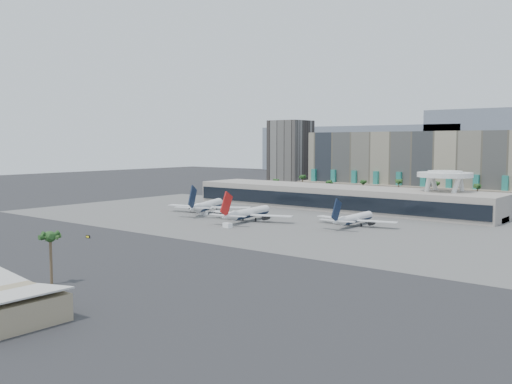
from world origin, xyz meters
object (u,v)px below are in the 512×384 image
Objects in this scene: service_vehicle_a at (204,213)px; airliner_right at (354,218)px; airliner_left at (207,205)px; taxiway_sign at (88,237)px; service_vehicle_b at (227,225)px; airliner_centre at (248,213)px.

airliner_right is at bearing 8.00° from service_vehicle_a.
airliner_left is 8.96m from service_vehicle_a.
service_vehicle_a is 1.69× the size of taxiway_sign.
service_vehicle_b is (-39.04, -37.12, -2.31)m from airliner_right.
airliner_right is 16.53× the size of taxiway_sign.
airliner_left is 50.55m from service_vehicle_b.
airliner_left is 18.53× the size of taxiway_sign.
airliner_left is 1.12× the size of airliner_right.
service_vehicle_b reaches higher than taxiway_sign.
taxiway_sign is at bearing -112.37° from airliner_centre.
airliner_right is 9.69× the size of service_vehicle_b.
airliner_left is at bearing 119.03° from service_vehicle_a.
airliner_centre is 74.69m from taxiway_sign.
service_vehicle_b is 56.82m from taxiway_sign.
service_vehicle_a is at bearing -80.58° from airliner_left.
service_vehicle_a is (-30.12, 2.37, -2.82)m from airliner_centre.
service_vehicle_a is 42.71m from service_vehicle_b.
airliner_left is 10.96× the size of service_vehicle_a.
airliner_right is (44.85, 16.38, -0.45)m from airliner_centre.
airliner_right is at bearing 53.84° from taxiway_sign.
airliner_centre reaches higher than service_vehicle_a.
airliner_centre is at bearing -37.67° from airliner_left.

